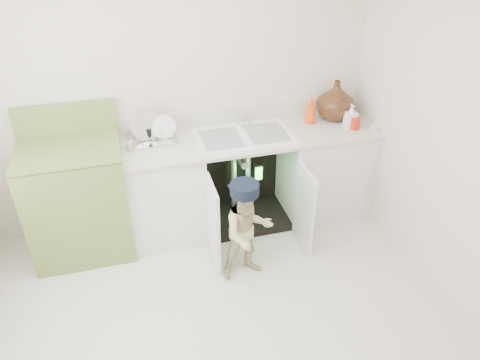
% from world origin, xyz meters
% --- Properties ---
extents(ground, '(3.50, 3.50, 0.00)m').
position_xyz_m(ground, '(0.00, 0.00, 0.00)').
color(ground, beige).
rests_on(ground, ground).
extents(room_shell, '(6.00, 5.50, 1.26)m').
position_xyz_m(room_shell, '(0.00, 0.00, 1.25)').
color(room_shell, beige).
rests_on(room_shell, ground).
extents(counter_run, '(2.44, 1.02, 1.26)m').
position_xyz_m(counter_run, '(0.59, 1.21, 0.48)').
color(counter_run, white).
rests_on(counter_run, ground).
extents(avocado_stove, '(0.81, 0.65, 1.26)m').
position_xyz_m(avocado_stove, '(-0.91, 1.18, 0.52)').
color(avocado_stove, olive).
rests_on(avocado_stove, ground).
extents(repair_worker, '(0.46, 0.58, 0.88)m').
position_xyz_m(repair_worker, '(0.38, 0.47, 0.45)').
color(repair_worker, beige).
rests_on(repair_worker, ground).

